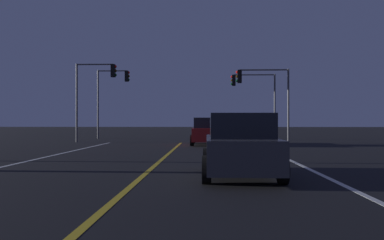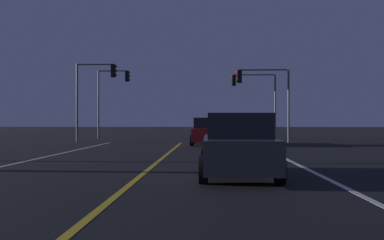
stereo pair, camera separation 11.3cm
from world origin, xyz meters
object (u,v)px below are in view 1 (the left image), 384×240
Objects in this scene: car_ahead_far at (207,132)px; traffic_light_far_right at (253,90)px; traffic_light_near_left at (96,84)px; traffic_light_far_left at (113,88)px; car_lead_same_lane at (240,146)px; traffic_light_near_right at (262,87)px.

traffic_light_far_right reaches higher than car_ahead_far.
car_ahead_far is 0.78× the size of traffic_light_near_left.
traffic_light_far_left reaches higher than traffic_light_near_left.
car_lead_same_lane is at bearing -62.91° from traffic_light_near_left.
traffic_light_near_right is at bearing -9.84° from car_lead_same_lane.
car_ahead_far is 0.80× the size of traffic_light_far_right.
car_lead_same_lane is 0.78× the size of traffic_light_near_left.
car_ahead_far is 0.85× the size of traffic_light_near_right.
traffic_light_far_right reaches higher than traffic_light_near_right.
traffic_light_near_right is 0.95× the size of traffic_light_far_right.
traffic_light_far_left reaches higher than car_lead_same_lane.
traffic_light_near_left reaches higher than traffic_light_near_right.
traffic_light_far_right reaches higher than car_lead_same_lane.
traffic_light_near_right is at bearing 89.72° from traffic_light_far_right.
car_lead_same_lane is at bearing -68.67° from traffic_light_far_left.
traffic_light_far_right is (0.03, 5.50, 0.20)m from traffic_light_near_right.
traffic_light_near_right is 0.88× the size of traffic_light_far_left.
traffic_light_far_right is at bearing 0.00° from traffic_light_far_left.
traffic_light_far_right is at bearing -90.28° from traffic_light_near_right.
traffic_light_far_left is at bearing -25.17° from traffic_light_near_right.
car_ahead_far is at bearing -45.61° from traffic_light_far_left.
car_ahead_far is at bearing 64.58° from traffic_light_far_right.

